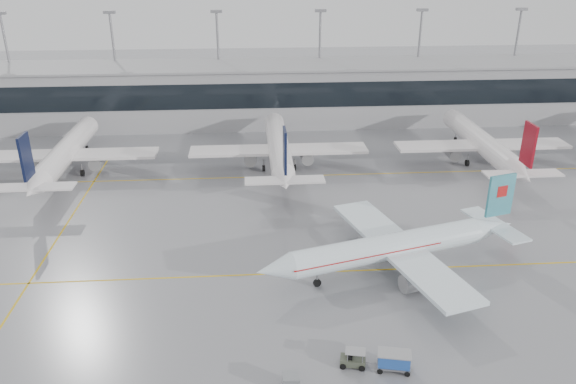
{
  "coord_description": "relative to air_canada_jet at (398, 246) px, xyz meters",
  "views": [
    {
      "loc": [
        -4.89,
        -55.42,
        34.41
      ],
      "look_at": [
        0.0,
        12.0,
        5.0
      ],
      "focal_mm": 35.0,
      "sensor_mm": 36.0,
      "label": 1
    }
  ],
  "objects": [
    {
      "name": "baggage_tug",
      "position": [
        -7.98,
        -15.82,
        -2.55
      ],
      "size": [
        3.46,
        1.86,
        1.64
      ],
      "rotation": [
        0.0,
        0.0,
        -0.21
      ],
      "color": "#444A3A",
      "rests_on": "ground"
    },
    {
      "name": "parked_jet_d",
      "position": [
        23.23,
        33.83,
        0.59
      ],
      "size": [
        29.64,
        36.96,
        11.72
      ],
      "rotation": [
        0.0,
        0.0,
        1.57
      ],
      "color": "white",
      "rests_on": "ground"
    },
    {
      "name": "terminal_glass",
      "position": [
        -11.77,
        54.59,
        4.37
      ],
      "size": [
        180.0,
        0.2,
        5.0
      ],
      "primitive_type": "cube",
      "color": "black",
      "rests_on": "ground"
    },
    {
      "name": "gse_unit",
      "position": [
        -13.74,
        -18.33,
        -2.4
      ],
      "size": [
        1.47,
        1.37,
        1.46
      ],
      "primitive_type": "cube",
      "rotation": [
        0.0,
        0.0,
        -0.01
      ],
      "color": "slate",
      "rests_on": "ground"
    },
    {
      "name": "taxi_line_north",
      "position": [
        -11.77,
        30.14,
        -3.12
      ],
      "size": [
        120.0,
        0.25,
        0.01
      ],
      "primitive_type": "cube",
      "color": "gold",
      "rests_on": "ground"
    },
    {
      "name": "taxi_line_main",
      "position": [
        -11.77,
        0.14,
        -3.12
      ],
      "size": [
        120.0,
        0.25,
        0.01
      ],
      "primitive_type": "cube",
      "color": "gold",
      "rests_on": "ground"
    },
    {
      "name": "terminal",
      "position": [
        -11.77,
        62.14,
        2.87
      ],
      "size": [
        180.0,
        15.0,
        12.0
      ],
      "primitive_type": "cube",
      "color": "#96969A",
      "rests_on": "ground"
    },
    {
      "name": "parked_jet_b",
      "position": [
        -46.77,
        33.83,
        0.59
      ],
      "size": [
        29.64,
        36.96,
        11.72
      ],
      "rotation": [
        0.0,
        0.0,
        1.57
      ],
      "color": "white",
      "rests_on": "ground"
    },
    {
      "name": "baggage_cart",
      "position": [
        -4.47,
        -16.59,
        -2.06
      ],
      "size": [
        3.22,
        2.22,
        1.82
      ],
      "rotation": [
        0.0,
        0.0,
        -0.21
      ],
      "color": "gray",
      "rests_on": "ground"
    },
    {
      "name": "light_masts",
      "position": [
        -11.77,
        68.14,
        10.22
      ],
      "size": [
        156.4,
        1.0,
        22.6
      ],
      "color": "gray",
      "rests_on": "ground"
    },
    {
      "name": "ground",
      "position": [
        -11.77,
        0.14,
        -3.13
      ],
      "size": [
        320.0,
        320.0,
        0.0
      ],
      "primitive_type": "plane",
      "color": "gray",
      "rests_on": "ground"
    },
    {
      "name": "parked_jet_c",
      "position": [
        -11.77,
        33.83,
        0.59
      ],
      "size": [
        29.64,
        36.96,
        11.72
      ],
      "rotation": [
        0.0,
        0.0,
        1.57
      ],
      "color": "white",
      "rests_on": "ground"
    },
    {
      "name": "terminal_roof",
      "position": [
        -11.77,
        62.14,
        9.07
      ],
      "size": [
        182.0,
        16.0,
        0.4
      ],
      "primitive_type": "cube",
      "color": "gray",
      "rests_on": "ground"
    },
    {
      "name": "taxi_line_cross",
      "position": [
        -41.77,
        15.14,
        -3.12
      ],
      "size": [
        0.25,
        60.0,
        0.01
      ],
      "primitive_type": "cube",
      "color": "gold",
      "rests_on": "ground"
    },
    {
      "name": "air_canada_jet",
      "position": [
        0.0,
        0.0,
        0.0
      ],
      "size": [
        32.54,
        25.73,
        10.02
      ],
      "rotation": [
        0.0,
        0.0,
        3.43
      ],
      "color": "white",
      "rests_on": "ground"
    }
  ]
}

